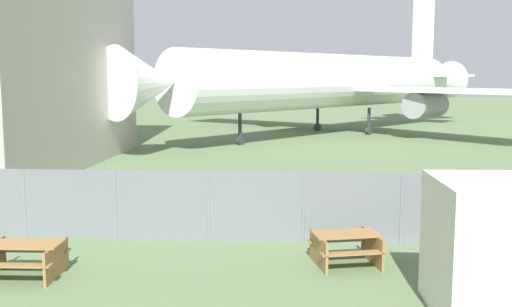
{
  "coord_description": "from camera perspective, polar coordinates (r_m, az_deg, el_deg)",
  "views": [
    {
      "loc": [
        -0.07,
        -5.68,
        4.43
      ],
      "look_at": [
        -1.5,
        12.86,
        2.0
      ],
      "focal_mm": 42.0,
      "sensor_mm": 36.0,
      "label": 1
    }
  ],
  "objects": [
    {
      "name": "picnic_bench_open_grass",
      "position": [
        14.36,
        -21.3,
        -9.09
      ],
      "size": [
        1.73,
        1.47,
        0.76
      ],
      "rotation": [
        0.0,
        0.0,
        0.04
      ],
      "color": "olive",
      "rests_on": "ground"
    },
    {
      "name": "airplane",
      "position": [
        46.18,
        7.52,
        6.82
      ],
      "size": [
        27.66,
        33.21,
        12.07
      ],
      "rotation": [
        0.0,
        0.0,
        -2.24
      ],
      "color": "white",
      "rests_on": "ground"
    },
    {
      "name": "picnic_bench_near_cabin",
      "position": [
        14.38,
        8.55,
        -8.64
      ],
      "size": [
        1.81,
        1.73,
        0.76
      ],
      "rotation": [
        0.0,
        0.0,
        0.25
      ],
      "color": "olive",
      "rests_on": "ground"
    },
    {
      "name": "perimeter_fence",
      "position": [
        15.93,
        4.56,
        -5.2
      ],
      "size": [
        56.07,
        0.07,
        1.9
      ],
      "color": "slate",
      "rests_on": "ground"
    }
  ]
}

